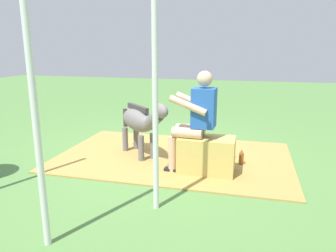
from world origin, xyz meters
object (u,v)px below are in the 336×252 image
at_px(hay_bale, 206,156).
at_px(tent_pole_left, 155,88).
at_px(pony_standing, 141,121).
at_px(soda_bottle, 241,158).
at_px(tent_pole_mid, 33,99).
at_px(person_seated, 195,117).

distance_m(hay_bale, tent_pole_left, 1.56).
bearing_deg(pony_standing, hay_bale, 159.16).
distance_m(soda_bottle, tent_pole_left, 2.10).
xyz_separation_m(hay_bale, pony_standing, (1.08, -0.41, 0.32)).
height_order(pony_standing, tent_pole_mid, tent_pole_mid).
bearing_deg(tent_pole_left, hay_bale, -109.06).
xyz_separation_m(person_seated, pony_standing, (0.91, -0.40, -0.20)).
relative_size(pony_standing, soda_bottle, 4.35).
relative_size(person_seated, soda_bottle, 5.60).
height_order(hay_bale, pony_standing, pony_standing).
relative_size(hay_bale, soda_bottle, 3.02).
bearing_deg(hay_bale, tent_pole_mid, 60.41).
bearing_deg(tent_pole_left, tent_pole_mid, 49.61).
bearing_deg(person_seated, tent_pole_mid, 64.26).
distance_m(person_seated, tent_pole_left, 1.24).
xyz_separation_m(tent_pole_left, tent_pole_mid, (0.74, 0.87, 0.00)).
relative_size(pony_standing, tent_pole_mid, 0.42).
xyz_separation_m(pony_standing, soda_bottle, (-1.53, -0.01, -0.46)).
relative_size(hay_bale, person_seated, 0.54).
distance_m(person_seated, pony_standing, 1.01).
bearing_deg(tent_pole_mid, person_seated, -115.74).
xyz_separation_m(person_seated, soda_bottle, (-0.62, -0.41, -0.66)).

